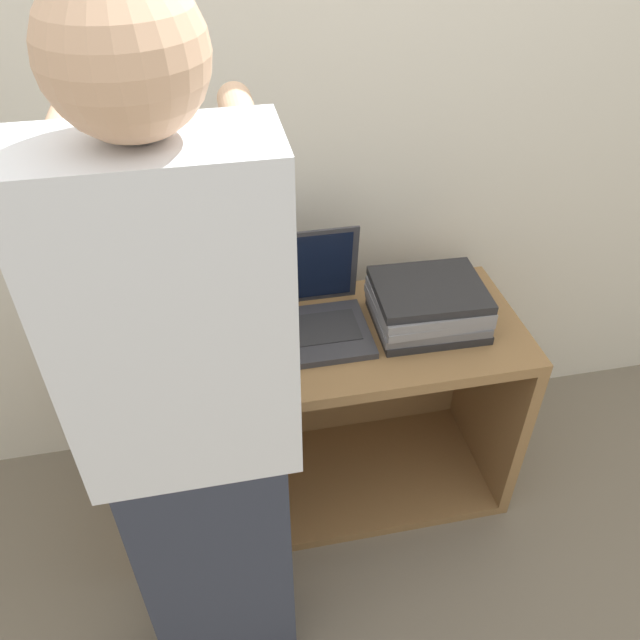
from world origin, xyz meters
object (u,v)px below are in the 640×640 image
object	(u,v)px
laptop_open	(312,312)
laptop_stack_left	(191,331)
person	(196,434)
laptop_stack_right	(428,305)

from	to	relation	value
laptop_open	laptop_stack_left	distance (m)	0.34
laptop_stack_left	person	xyz separation A→B (m)	(0.01, -0.47, 0.11)
laptop_stack_right	laptop_stack_left	bearing A→B (deg)	-179.97
laptop_stack_left	person	bearing A→B (deg)	-89.28
laptop_stack_left	laptop_stack_right	xyz separation A→B (m)	(0.67, 0.00, -0.01)
laptop_stack_right	person	xyz separation A→B (m)	(-0.66, -0.47, 0.12)
laptop_open	laptop_stack_right	size ratio (longest dim) A/B	0.97
laptop_stack_right	laptop_open	bearing A→B (deg)	172.03
laptop_open	laptop_stack_right	world-z (taller)	laptop_open
laptop_stack_left	laptop_stack_right	bearing A→B (deg)	0.03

